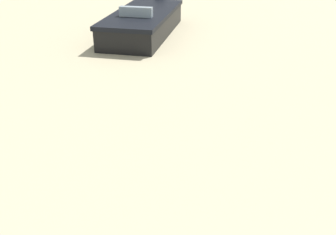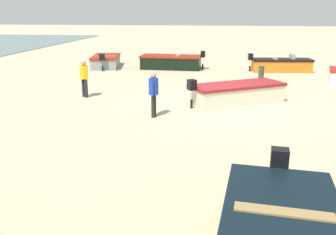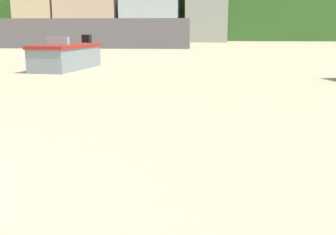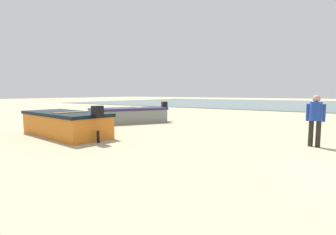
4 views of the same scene
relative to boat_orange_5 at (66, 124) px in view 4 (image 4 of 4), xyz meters
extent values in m
cube|color=orange|center=(0.02, 0.00, -0.07)|extent=(4.28, 2.08, 0.81)
cube|color=black|center=(0.02, 0.00, 0.40)|extent=(4.39, 2.17, 0.12)
cube|color=black|center=(-2.21, 0.25, 0.58)|extent=(0.31, 0.35, 0.40)
cylinder|color=black|center=(-2.21, 0.25, -0.27)|extent=(0.11, 0.11, 0.41)
cube|color=olive|center=(-0.50, 0.06, 0.45)|extent=(0.39, 1.40, 0.08)
cube|color=gray|center=(0.92, -4.56, -0.12)|extent=(3.52, 4.37, 0.72)
cube|color=#2C2750|center=(0.92, -4.56, 0.30)|extent=(3.64, 4.49, 0.12)
cube|color=black|center=(-0.23, -6.47, 0.48)|extent=(0.42, 0.40, 0.40)
cylinder|color=black|center=(-0.23, -6.47, -0.30)|extent=(0.14, 0.14, 0.36)
cube|color=olive|center=(0.66, -5.00, 0.35)|extent=(1.32, 0.92, 0.08)
cylinder|color=black|center=(-8.40, -3.15, -0.07)|extent=(0.14, 0.14, 0.82)
cylinder|color=black|center=(-8.20, -3.15, -0.07)|extent=(0.14, 0.14, 0.82)
cylinder|color=#1B3B9D|center=(-8.30, -3.15, 0.63)|extent=(0.34, 0.34, 0.58)
cylinder|color=#1B3B9D|center=(-8.52, -3.15, 0.59)|extent=(0.09, 0.09, 0.54)
cylinder|color=#1B3B9D|center=(-8.08, -3.16, 0.59)|extent=(0.09, 0.09, 0.54)
sphere|color=tan|center=(-8.30, -3.15, 1.03)|extent=(0.22, 0.22, 0.22)
camera|label=1|loc=(-10.03, 3.06, 2.69)|focal=40.79mm
camera|label=2|loc=(4.32, -0.95, 3.21)|focal=39.54mm
camera|label=3|loc=(-6.16, -3.06, 0.96)|focal=44.60mm
camera|label=4|loc=(-8.84, 5.77, 1.20)|focal=26.58mm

